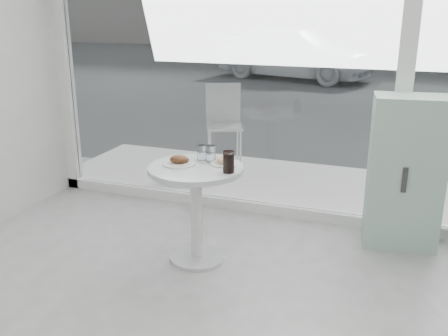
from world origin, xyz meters
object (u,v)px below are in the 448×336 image
at_px(car_white, 293,52).
at_px(plate_fritter, 180,161).
at_px(mint_cabinet, 405,172).
at_px(water_tumbler_a, 202,153).
at_px(plate_donut, 225,162).
at_px(main_table, 196,194).
at_px(cola_glass, 229,162).
at_px(water_tumbler_b, 211,154).
at_px(patio_chair, 224,119).

relative_size(car_white, plate_fritter, 17.97).
height_order(mint_cabinet, plate_fritter, mint_cabinet).
xyz_separation_m(mint_cabinet, water_tumbler_a, (-1.50, -0.69, 0.20)).
relative_size(car_white, plate_donut, 20.72).
relative_size(main_table, car_white, 0.17).
bearing_deg(water_tumbler_a, plate_fritter, -123.34).
height_order(plate_fritter, water_tumbler_a, water_tumbler_a).
relative_size(plate_donut, cola_glass, 1.35).
bearing_deg(main_table, water_tumbler_a, 96.70).
distance_m(plate_fritter, water_tumbler_b, 0.25).
bearing_deg(patio_chair, plate_fritter, -102.30).
height_order(plate_fritter, plate_donut, plate_fritter).
distance_m(water_tumbler_a, water_tumbler_b, 0.08).
bearing_deg(cola_glass, plate_donut, 118.29).
bearing_deg(water_tumbler_b, main_table, -111.47).
distance_m(mint_cabinet, water_tumbler_a, 1.66).
xyz_separation_m(mint_cabinet, cola_glass, (-1.20, -0.91, 0.22)).
relative_size(mint_cabinet, cola_glass, 7.91).
height_order(mint_cabinet, patio_chair, mint_cabinet).
distance_m(main_table, car_white, 10.83).
bearing_deg(plate_donut, plate_fritter, -158.94).
distance_m(plate_donut, cola_glass, 0.21).
distance_m(patio_chair, plate_donut, 2.36).
distance_m(patio_chair, water_tumbler_b, 2.29).
height_order(plate_fritter, water_tumbler_b, water_tumbler_b).
bearing_deg(plate_fritter, plate_donut, 21.06).
height_order(main_table, water_tumbler_b, water_tumbler_b).
bearing_deg(mint_cabinet, plate_donut, -157.67).
height_order(patio_chair, car_white, car_white).
distance_m(main_table, mint_cabinet, 1.71).
bearing_deg(water_tumbler_a, plate_donut, -12.79).
xyz_separation_m(plate_donut, water_tumbler_a, (-0.21, 0.05, 0.03)).
distance_m(plate_fritter, water_tumbler_a, 0.20).
bearing_deg(patio_chair, water_tumbler_b, -96.79).
bearing_deg(cola_glass, patio_chair, 110.97).
xyz_separation_m(patio_chair, plate_fritter, (0.50, -2.33, 0.19)).
bearing_deg(water_tumbler_a, main_table, -83.30).
relative_size(patio_chair, plate_fritter, 3.99).
relative_size(main_table, mint_cabinet, 0.62).
height_order(patio_chair, cola_glass, patio_chair).
height_order(main_table, patio_chair, patio_chair).
relative_size(water_tumbler_b, cola_glass, 0.81).
xyz_separation_m(car_white, water_tumbler_a, (1.64, -10.53, 0.07)).
height_order(patio_chair, plate_fritter, patio_chair).
distance_m(main_table, plate_donut, 0.33).
relative_size(mint_cabinet, plate_fritter, 5.08).
bearing_deg(water_tumbler_b, patio_chair, 107.67).
relative_size(plate_fritter, cola_glass, 1.56).
xyz_separation_m(mint_cabinet, plate_donut, (-1.29, -0.73, 0.16)).
height_order(car_white, water_tumbler_b, car_white).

